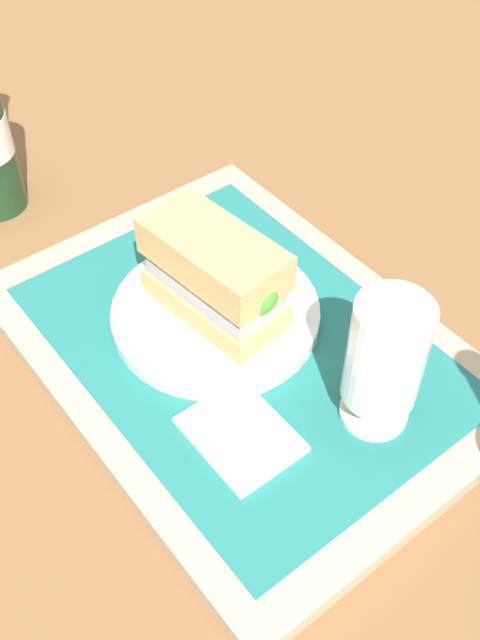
{
  "coord_description": "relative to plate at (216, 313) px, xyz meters",
  "views": [
    {
      "loc": [
        0.34,
        -0.27,
        0.52
      ],
      "look_at": [
        0.0,
        0.0,
        0.05
      ],
      "focal_mm": 41.58,
      "sensor_mm": 36.0,
      "label": 1
    }
  ],
  "objects": [
    {
      "name": "napkin_folded",
      "position": [
        0.12,
        -0.06,
        -0.0
      ],
      "size": [
        0.09,
        0.07,
        0.01
      ],
      "primitive_type": "cube",
      "color": "white",
      "rests_on": "placemat"
    },
    {
      "name": "ground_plane",
      "position": [
        0.04,
        -0.0,
        -0.03
      ],
      "size": [
        3.0,
        3.0,
        0.0
      ],
      "primitive_type": "plane",
      "color": "brown"
    },
    {
      "name": "placemat",
      "position": [
        0.04,
        -0.0,
        -0.01
      ],
      "size": [
        0.38,
        0.27,
        0.0
      ],
      "primitive_type": "cube",
      "color": "#1E6B66",
      "rests_on": "tray"
    },
    {
      "name": "tray",
      "position": [
        0.04,
        -0.0,
        -0.02
      ],
      "size": [
        0.44,
        0.32,
        0.02
      ],
      "primitive_type": "cube",
      "color": "tan",
      "rests_on": "ground_plane"
    },
    {
      "name": "beer_glass",
      "position": [
        0.17,
        0.04,
        0.06
      ],
      "size": [
        0.06,
        0.06,
        0.12
      ],
      "color": "silver",
      "rests_on": "placemat"
    },
    {
      "name": "plate",
      "position": [
        0.0,
        0.0,
        0.0
      ],
      "size": [
        0.19,
        0.19,
        0.01
      ],
      "primitive_type": "cylinder",
      "color": "white",
      "rests_on": "placemat"
    },
    {
      "name": "sandwich",
      "position": [
        0.0,
        0.0,
        0.05
      ],
      "size": [
        0.14,
        0.08,
        0.08
      ],
      "rotation": [
        0.0,
        0.0,
        0.11
      ],
      "color": "tan",
      "rests_on": "plate"
    }
  ]
}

